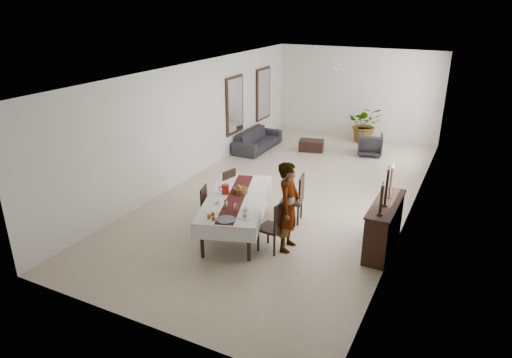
% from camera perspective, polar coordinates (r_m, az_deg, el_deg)
% --- Properties ---
extents(floor, '(6.00, 12.00, 0.00)m').
position_cam_1_polar(floor, '(12.19, 4.56, -1.54)').
color(floor, beige).
rests_on(floor, ground).
extents(ceiling, '(6.00, 12.00, 0.02)m').
position_cam_1_polar(ceiling, '(11.33, 5.05, 13.52)').
color(ceiling, white).
rests_on(ceiling, wall_back).
extents(wall_back, '(6.00, 0.02, 3.20)m').
position_cam_1_polar(wall_back, '(17.23, 12.48, 10.46)').
color(wall_back, white).
rests_on(wall_back, floor).
extents(wall_front, '(6.00, 0.02, 3.20)m').
position_cam_1_polar(wall_front, '(6.84, -14.70, -6.78)').
color(wall_front, white).
rests_on(wall_front, floor).
extents(wall_left, '(0.02, 12.00, 3.20)m').
position_cam_1_polar(wall_left, '(13.03, -7.61, 7.30)').
color(wall_left, white).
rests_on(wall_left, floor).
extents(wall_right, '(0.02, 12.00, 3.20)m').
position_cam_1_polar(wall_right, '(10.95, 19.51, 3.49)').
color(wall_right, white).
rests_on(wall_right, floor).
extents(dining_table_top, '(1.81, 2.74, 0.05)m').
position_cam_1_polar(dining_table_top, '(9.83, -2.51, -2.49)').
color(dining_table_top, black).
rests_on(dining_table_top, table_leg_fl).
extents(table_leg_fl, '(0.09, 0.09, 0.74)m').
position_cam_1_polar(table_leg_fl, '(9.05, -6.77, -7.68)').
color(table_leg_fl, black).
rests_on(table_leg_fl, floor).
extents(table_leg_fr, '(0.09, 0.09, 0.74)m').
position_cam_1_polar(table_leg_fr, '(8.88, -0.89, -8.14)').
color(table_leg_fr, black).
rests_on(table_leg_fr, floor).
extents(table_leg_bl, '(0.09, 0.09, 0.74)m').
position_cam_1_polar(table_leg_bl, '(11.15, -3.72, -1.71)').
color(table_leg_bl, black).
rests_on(table_leg_bl, floor).
extents(table_leg_br, '(0.09, 0.09, 0.74)m').
position_cam_1_polar(table_leg_br, '(11.01, 1.03, -1.98)').
color(table_leg_br, black).
rests_on(table_leg_br, floor).
extents(tablecloth_top, '(2.05, 2.98, 0.01)m').
position_cam_1_polar(tablecloth_top, '(9.81, -2.51, -2.32)').
color(tablecloth_top, white).
rests_on(tablecloth_top, dining_table_top).
extents(tablecloth_drape_left, '(0.88, 2.58, 0.32)m').
position_cam_1_polar(tablecloth_drape_left, '(10.00, -5.99, -2.91)').
color(tablecloth_drape_left, white).
rests_on(tablecloth_drape_left, dining_table_top).
extents(tablecloth_drape_right, '(0.88, 2.58, 0.32)m').
position_cam_1_polar(tablecloth_drape_right, '(9.79, 1.07, -3.34)').
color(tablecloth_drape_right, white).
rests_on(tablecloth_drape_right, dining_table_top).
extents(tablecloth_drape_near, '(1.18, 0.41, 0.32)m').
position_cam_1_polar(tablecloth_drape_near, '(8.69, -4.11, -6.83)').
color(tablecloth_drape_near, silver).
rests_on(tablecloth_drape_near, dining_table_top).
extents(tablecloth_drape_far, '(1.18, 0.41, 0.32)m').
position_cam_1_polar(tablecloth_drape_far, '(11.11, -1.24, -0.24)').
color(tablecloth_drape_far, white).
rests_on(tablecloth_drape_far, dining_table_top).
extents(table_runner, '(1.20, 2.62, 0.00)m').
position_cam_1_polar(table_runner, '(9.81, -2.51, -2.27)').
color(table_runner, '#5A1B19').
rests_on(table_runner, tablecloth_top).
extents(red_pitcher, '(0.20, 0.20, 0.21)m').
position_cam_1_polar(red_pitcher, '(9.96, -3.85, -1.28)').
color(red_pitcher, maroon).
rests_on(red_pitcher, tablecloth_top).
extents(pitcher_handle, '(0.13, 0.06, 0.13)m').
position_cam_1_polar(pitcher_handle, '(9.98, -4.36, -1.25)').
color(pitcher_handle, '#97130B').
rests_on(pitcher_handle, red_pitcher).
extents(wine_glass_near, '(0.07, 0.07, 0.18)m').
position_cam_1_polar(wine_glass_near, '(9.14, -2.51, -3.54)').
color(wine_glass_near, white).
rests_on(wine_glass_near, tablecloth_top).
extents(wine_glass_mid, '(0.07, 0.07, 0.18)m').
position_cam_1_polar(wine_glass_mid, '(9.28, -3.81, -3.17)').
color(wine_glass_mid, silver).
rests_on(wine_glass_mid, tablecloth_top).
extents(teacup_right, '(0.10, 0.10, 0.06)m').
position_cam_1_polar(teacup_right, '(9.18, -1.28, -3.80)').
color(teacup_right, silver).
rests_on(teacup_right, saucer_right).
extents(saucer_right, '(0.16, 0.16, 0.01)m').
position_cam_1_polar(saucer_right, '(9.19, -1.28, -3.94)').
color(saucer_right, white).
rests_on(saucer_right, tablecloth_top).
extents(teacup_left, '(0.10, 0.10, 0.06)m').
position_cam_1_polar(teacup_left, '(9.53, -4.79, -2.89)').
color(teacup_left, silver).
rests_on(teacup_left, saucer_left).
extents(saucer_left, '(0.16, 0.16, 0.01)m').
position_cam_1_polar(saucer_left, '(9.54, -4.79, -3.03)').
color(saucer_left, silver).
rests_on(saucer_left, tablecloth_top).
extents(plate_near_right, '(0.25, 0.25, 0.02)m').
position_cam_1_polar(plate_near_right, '(8.91, -1.40, -4.81)').
color(plate_near_right, white).
rests_on(plate_near_right, tablecloth_top).
extents(bread_near_right, '(0.10, 0.10, 0.10)m').
position_cam_1_polar(bread_near_right, '(8.89, -1.40, -4.65)').
color(bread_near_right, tan).
rests_on(bread_near_right, plate_near_right).
extents(plate_near_left, '(0.25, 0.25, 0.02)m').
position_cam_1_polar(plate_near_left, '(9.17, -5.36, -4.10)').
color(plate_near_left, white).
rests_on(plate_near_left, tablecloth_top).
extents(plate_far_left, '(0.25, 0.25, 0.02)m').
position_cam_1_polar(plate_far_left, '(10.39, -3.77, -0.86)').
color(plate_far_left, white).
rests_on(plate_far_left, tablecloth_top).
extents(serving_tray, '(0.38, 0.38, 0.02)m').
position_cam_1_polar(serving_tray, '(8.82, -3.81, -5.10)').
color(serving_tray, '#3E3E43').
rests_on(serving_tray, tablecloth_top).
extents(jam_jar_a, '(0.07, 0.07, 0.08)m').
position_cam_1_polar(jam_jar_a, '(8.83, -5.34, -4.92)').
color(jam_jar_a, brown).
rests_on(jam_jar_a, tablecloth_top).
extents(jam_jar_b, '(0.07, 0.07, 0.08)m').
position_cam_1_polar(jam_jar_b, '(8.91, -5.91, -4.69)').
color(jam_jar_b, brown).
rests_on(jam_jar_b, tablecloth_top).
extents(jam_jar_c, '(0.07, 0.07, 0.08)m').
position_cam_1_polar(jam_jar_c, '(8.99, -5.42, -4.42)').
color(jam_jar_c, brown).
rests_on(jam_jar_c, tablecloth_top).
extents(fruit_basket, '(0.32, 0.32, 0.11)m').
position_cam_1_polar(fruit_basket, '(10.02, -1.95, -1.42)').
color(fruit_basket, brown).
rests_on(fruit_basket, tablecloth_top).
extents(fruit_red, '(0.10, 0.10, 0.10)m').
position_cam_1_polar(fruit_red, '(10.00, -1.76, -0.97)').
color(fruit_red, '#9E220F').
rests_on(fruit_red, fruit_basket).
extents(fruit_green, '(0.08, 0.08, 0.08)m').
position_cam_1_polar(fruit_green, '(10.03, -2.16, -0.92)').
color(fruit_green, '#518628').
rests_on(fruit_green, fruit_basket).
extents(fruit_yellow, '(0.09, 0.09, 0.09)m').
position_cam_1_polar(fruit_yellow, '(9.94, -2.01, -1.12)').
color(fruit_yellow, gold).
rests_on(fruit_yellow, fruit_basket).
extents(chair_right_near_seat, '(0.52, 0.52, 0.05)m').
position_cam_1_polar(chair_right_near_seat, '(9.21, 1.92, -6.15)').
color(chair_right_near_seat, black).
rests_on(chair_right_near_seat, chair_right_near_leg_fl).
extents(chair_right_near_leg_fl, '(0.05, 0.05, 0.46)m').
position_cam_1_polar(chair_right_near_leg_fl, '(9.10, 2.30, -8.35)').
color(chair_right_near_leg_fl, black).
rests_on(chair_right_near_leg_fl, floor).
extents(chair_right_near_leg_fr, '(0.05, 0.05, 0.46)m').
position_cam_1_polar(chair_right_near_leg_fr, '(9.39, 3.51, -7.37)').
color(chair_right_near_leg_fr, black).
rests_on(chair_right_near_leg_fr, floor).
extents(chair_right_near_leg_bl, '(0.05, 0.05, 0.46)m').
position_cam_1_polar(chair_right_near_leg_bl, '(9.28, 0.27, -7.71)').
color(chair_right_near_leg_bl, black).
rests_on(chair_right_near_leg_bl, floor).
extents(chair_right_near_leg_br, '(0.05, 0.05, 0.46)m').
position_cam_1_polar(chair_right_near_leg_br, '(9.56, 1.53, -6.78)').
color(chair_right_near_leg_br, black).
rests_on(chair_right_near_leg_br, floor).
extents(chair_right_near_back, '(0.10, 0.47, 0.59)m').
position_cam_1_polar(chair_right_near_back, '(8.97, 3.10, -4.69)').
color(chair_right_near_back, black).
rests_on(chair_right_near_back, chair_right_near_seat).
extents(chair_right_far_seat, '(0.55, 0.55, 0.05)m').
position_cam_1_polar(chair_right_far_seat, '(10.40, 4.47, -2.75)').
color(chair_right_far_seat, black).
rests_on(chair_right_far_seat, chair_right_far_leg_fl).
extents(chair_right_far_leg_fl, '(0.06, 0.06, 0.47)m').
position_cam_1_polar(chair_right_far_leg_fl, '(10.31, 5.26, -4.62)').
color(chair_right_far_leg_fl, black).
rests_on(chair_right_far_leg_fl, floor).
extents(chair_right_far_leg_fr, '(0.06, 0.06, 0.47)m').
position_cam_1_polar(chair_right_far_leg_fr, '(10.65, 5.67, -3.74)').
color(chair_right_far_leg_fr, black).
rests_on(chair_right_far_leg_fr, floor).
extents(chair_right_far_leg_bl, '(0.06, 0.06, 0.47)m').
position_cam_1_polar(chair_right_far_leg_bl, '(10.38, 3.15, -4.37)').
color(chair_right_far_leg_bl, black).
rests_on(chair_right_far_leg_bl, floor).
extents(chair_right_far_leg_br, '(0.06, 0.06, 0.47)m').
position_cam_1_polar(chair_right_far_leg_br, '(10.72, 3.64, -3.50)').
color(chair_right_far_leg_br, black).
rests_on(chair_right_far_leg_br, floor).
extents(chair_right_far_back, '(0.13, 0.47, 0.60)m').
position_cam_1_polar(chair_right_far_back, '(10.24, 5.70, -1.23)').
color(chair_right_far_back, black).
rests_on(chair_right_far_back, chair_right_far_seat).
extents(chair_left_near_seat, '(0.50, 0.50, 0.05)m').
position_cam_1_polar(chair_left_near_seat, '(10.14, -5.49, -3.89)').
color(chair_left_near_seat, black).
rests_on(chair_left_near_seat, chair_left_near_leg_fl).
extents(chair_left_near_leg_fl, '(0.05, 0.05, 0.40)m').
position_cam_1_polar(chair_left_near_leg_fl, '(10.43, -6.07, -4.54)').
color(chair_left_near_leg_fl, black).
rests_on(chair_left_near_leg_fl, floor).
extents(chair_left_near_leg_fr, '(0.05, 0.05, 0.40)m').
position_cam_1_polar(chair_left_near_leg_fr, '(10.15, -6.61, -5.35)').
color(chair_left_near_leg_fr, black).
rests_on(chair_left_near_leg_fr, floor).
extents(chair_left_near_leg_bl, '(0.05, 0.05, 0.40)m').
position_cam_1_polar(chair_left_near_leg_bl, '(10.34, -4.30, -4.71)').
color(chair_left_near_leg_bl, black).
rests_on(chair_left_near_leg_bl, floor).
extents(chair_left_near_leg_br, '(0.05, 0.05, 0.40)m').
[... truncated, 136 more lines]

